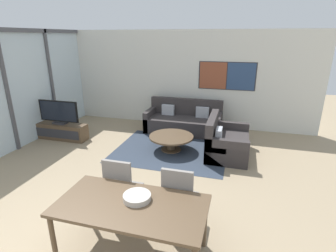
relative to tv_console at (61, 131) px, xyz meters
The scene contains 12 objects.
wall_back 3.72m from the tv_console, 36.65° to the left, with size 7.81×0.09×2.80m.
window_wall_left 1.70m from the tv_console, 125.29° to the right, with size 0.07×5.95×2.80m.
area_rug 3.04m from the tv_console, ahead, with size 2.64×2.17×0.01m.
tv_console is the anchor object (origin of this frame).
television 0.52m from the tv_console, 90.00° to the left, with size 1.13×0.20×0.63m.
sofa_main 3.37m from the tv_console, 26.09° to the left, with size 2.12×0.92×0.89m.
sofa_side 4.27m from the tv_console, ahead, with size 0.92×1.35×0.89m.
coffee_table 3.03m from the tv_console, ahead, with size 1.06×1.06×0.37m.
dining_table 4.66m from the tv_console, 42.91° to the right, with size 1.78×0.90×0.75m.
dining_chair_left 3.91m from the tv_console, 40.43° to the right, with size 0.46×0.46×1.00m.
dining_chair_centre 4.61m from the tv_console, 33.59° to the right, with size 0.46×0.46×1.00m.
fruit_bowl 4.64m from the tv_console, 41.68° to the right, with size 0.34×0.34×0.07m.
Camera 1 is at (1.74, -1.70, 2.62)m, focal length 28.00 mm.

